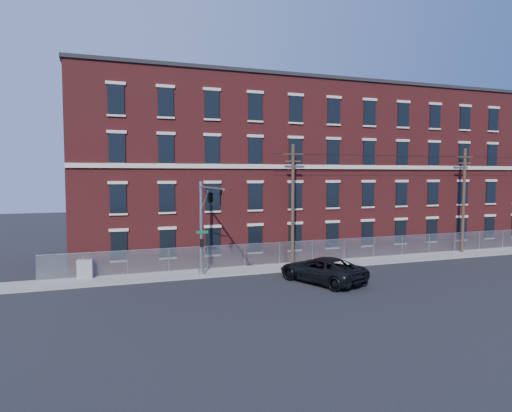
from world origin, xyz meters
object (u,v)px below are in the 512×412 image
object	(u,v)px
traffic_signal_mast	(208,207)
utility_pole_near	(293,202)
utility_cabinet	(85,269)
pickup_truck	(322,270)

from	to	relation	value
traffic_signal_mast	utility_pole_near	world-z (taller)	utility_pole_near
utility_pole_near	utility_cabinet	xyz separation A→B (m)	(-16.26, 0.40, -4.55)
utility_pole_near	pickup_truck	size ratio (longest dim) A/B	1.54
traffic_signal_mast	pickup_truck	world-z (taller)	traffic_signal_mast
traffic_signal_mast	pickup_truck	size ratio (longest dim) A/B	1.07
utility_pole_near	utility_cabinet	size ratio (longest dim) A/B	7.45
utility_cabinet	pickup_truck	bearing A→B (deg)	-11.91
traffic_signal_mast	utility_pole_near	xyz separation A→B (m)	(8.00, 3.42, -0.05)
utility_pole_near	pickup_truck	xyz separation A→B (m)	(-0.42, -6.01, -4.43)
utility_pole_near	pickup_truck	bearing A→B (deg)	-93.99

